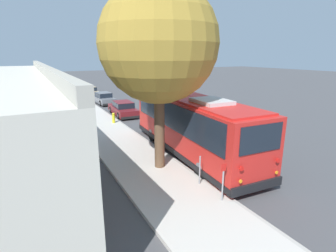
{
  "coord_description": "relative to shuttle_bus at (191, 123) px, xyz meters",
  "views": [
    {
      "loc": [
        -11.89,
        8.18,
        5.38
      ],
      "look_at": [
        1.18,
        1.13,
        1.3
      ],
      "focal_mm": 28.0,
      "sensor_mm": 36.0,
      "label": 1
    }
  ],
  "objects": [
    {
      "name": "sidewalk_slab",
      "position": [
        0.39,
        3.08,
        -1.72
      ],
      "size": [
        80.0,
        3.24,
        0.15
      ],
      "primitive_type": "cube",
      "color": "beige",
      "rests_on": "ground"
    },
    {
      "name": "ground_plane",
      "position": [
        0.39,
        -0.53,
        -1.8
      ],
      "size": [
        160.0,
        160.0,
        0.0
      ],
      "primitive_type": "plane",
      "color": "#474749"
    },
    {
      "name": "parked_sedan_black",
      "position": [
        29.52,
        0.12,
        -1.21
      ],
      "size": [
        4.75,
        2.04,
        1.27
      ],
      "rotation": [
        0.0,
        0.0,
        -0.09
      ],
      "color": "black",
      "rests_on": "ground"
    },
    {
      "name": "parked_sedan_gray",
      "position": [
        17.55,
        0.22,
        -1.21
      ],
      "size": [
        4.36,
        1.87,
        1.28
      ],
      "rotation": [
        0.0,
        0.0,
        0.06
      ],
      "color": "slate",
      "rests_on": "ground"
    },
    {
      "name": "parked_sedan_tan",
      "position": [
        23.79,
        0.4,
        -1.21
      ],
      "size": [
        4.51,
        1.83,
        1.28
      ],
      "rotation": [
        0.0,
        0.0,
        0.04
      ],
      "color": "tan",
      "rests_on": "ground"
    },
    {
      "name": "parked_sedan_maroon",
      "position": [
        11.0,
        0.16,
        -1.21
      ],
      "size": [
        4.7,
        1.94,
        1.27
      ],
      "rotation": [
        0.0,
        0.0,
        -0.05
      ],
      "color": "maroon",
      "rests_on": "ground"
    },
    {
      "name": "shuttle_bus",
      "position": [
        0.0,
        0.0,
        0.0
      ],
      "size": [
        10.56,
        3.14,
        3.35
      ],
      "rotation": [
        0.0,
        0.0,
        -0.06
      ],
      "color": "red",
      "rests_on": "ground"
    },
    {
      "name": "sign_post_near",
      "position": [
        -4.85,
        1.79,
        -0.9
      ],
      "size": [
        0.06,
        0.22,
        1.46
      ],
      "color": "gray",
      "rests_on": "sidewalk_slab"
    },
    {
      "name": "sign_post_far",
      "position": [
        -3.4,
        1.79,
        -1.03
      ],
      "size": [
        0.06,
        0.06,
        1.24
      ],
      "color": "gray",
      "rests_on": "sidewalk_slab"
    },
    {
      "name": "street_tree",
      "position": [
        -0.87,
        2.44,
        4.37
      ],
      "size": [
        5.17,
        5.17,
        9.04
      ],
      "color": "brown",
      "rests_on": "sidewalk_slab"
    },
    {
      "name": "fire_hydrant",
      "position": [
        8.13,
        1.93,
        -1.24
      ],
      "size": [
        0.22,
        0.22,
        0.81
      ],
      "color": "gold",
      "rests_on": "sidewalk_slab"
    },
    {
      "name": "curb_strip",
      "position": [
        0.39,
        1.39,
        -1.72
      ],
      "size": [
        80.0,
        0.14,
        0.15
      ],
      "primitive_type": "cube",
      "color": "#AAA69D",
      "rests_on": "ground"
    }
  ]
}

